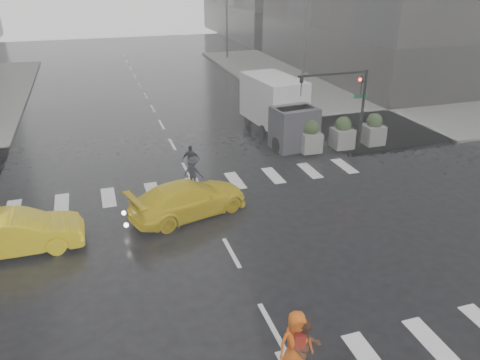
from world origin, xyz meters
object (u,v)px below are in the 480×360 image
object	(u,v)px
pedestrian_orange	(296,343)
box_truck	(278,107)
pedestrian_brown	(305,347)
traffic_signal_pole	(348,95)
taxi_mid	(17,233)

from	to	relation	value
pedestrian_orange	box_truck	bearing A→B (deg)	73.05
pedestrian_brown	box_truck	distance (m)	18.38
pedestrian_brown	pedestrian_orange	world-z (taller)	pedestrian_orange
traffic_signal_pole	taxi_mid	distance (m)	17.42
pedestrian_brown	taxi_mid	distance (m)	11.21
traffic_signal_pole	pedestrian_brown	xyz separation A→B (m)	(-8.84, -13.84, -2.39)
traffic_signal_pole	taxi_mid	xyz separation A→B (m)	(-16.34, -5.52, -2.46)
traffic_signal_pole	pedestrian_orange	size ratio (longest dim) A/B	2.45
taxi_mid	box_truck	bearing A→B (deg)	-57.31
traffic_signal_pole	box_truck	size ratio (longest dim) A/B	0.69
pedestrian_brown	pedestrian_orange	bearing A→B (deg)	156.40
pedestrian_brown	pedestrian_orange	size ratio (longest dim) A/B	0.89
pedestrian_orange	box_truck	size ratio (longest dim) A/B	0.28
pedestrian_orange	taxi_mid	distance (m)	10.98
traffic_signal_pole	pedestrian_orange	xyz separation A→B (m)	(-9.05, -13.72, -2.29)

